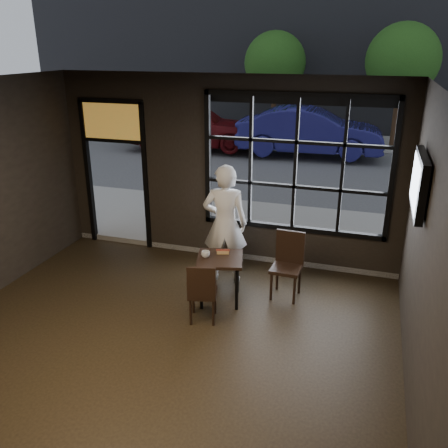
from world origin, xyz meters
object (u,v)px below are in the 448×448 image
(chair_near, at_px, (203,291))
(navy_car, at_px, (310,131))
(cafe_table, at_px, (220,279))
(man, at_px, (225,224))

(chair_near, bearing_deg, navy_car, -103.55)
(chair_near, relative_size, navy_car, 0.19)
(cafe_table, bearing_deg, navy_car, 76.04)
(man, distance_m, navy_car, 9.36)
(cafe_table, xyz_separation_m, man, (-0.14, 0.68, 0.61))
(chair_near, bearing_deg, man, -100.46)
(cafe_table, relative_size, navy_car, 0.15)
(navy_car, bearing_deg, chair_near, 176.53)
(cafe_table, bearing_deg, chair_near, -110.85)
(navy_car, bearing_deg, cafe_table, 176.90)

